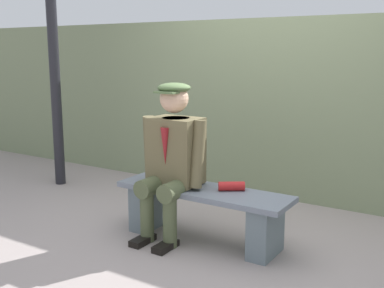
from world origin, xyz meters
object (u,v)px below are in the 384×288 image
rolled_magazine (232,186)px  bench (203,208)px  lamp_post (51,5)px  seated_man (172,155)px

rolled_magazine → bench: bearing=19.6°
lamp_post → rolled_magazine: bearing=169.0°
seated_man → lamp_post: bearing=-17.0°
bench → lamp_post: (2.25, -0.56, 1.71)m
rolled_magazine → seated_man: bearing=15.4°
lamp_post → bench: bearing=166.1°
rolled_magazine → lamp_post: size_ratio=0.06×
bench → rolled_magazine: 0.30m
seated_man → lamp_post: size_ratio=0.37×
seated_man → rolled_magazine: 0.53m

